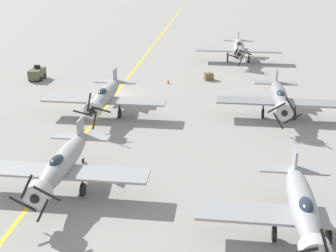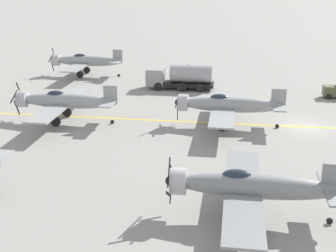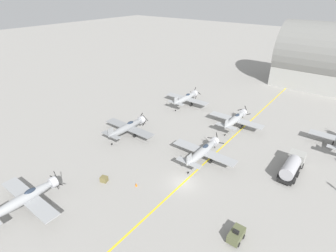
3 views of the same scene
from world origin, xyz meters
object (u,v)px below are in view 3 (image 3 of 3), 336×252
object	(u,v)px
airplane_mid_center	(203,151)
fuel_tanker	(292,165)
traffic_cone	(136,185)
supply_crate_by_tanker	(104,179)
airplane_far_left	(186,98)
airplane_far_center	(235,119)
airplane_mid_left	(128,127)
airplane_near_left	(26,198)
tow_tractor	(236,235)

from	to	relation	value
airplane_mid_center	fuel_tanker	size ratio (longest dim) A/B	1.50
fuel_tanker	traffic_cone	distance (m)	25.54
supply_crate_by_tanker	traffic_cone	xyz separation A→B (m)	(4.81, 2.29, -0.17)
airplane_far_left	airplane_mid_center	xyz separation A→B (m)	(16.23, -18.73, 0.00)
airplane_far_left	airplane_mid_center	size ratio (longest dim) A/B	1.00
airplane_far_center	airplane_mid_center	bearing A→B (deg)	-98.55
airplane_far_left	airplane_mid_left	bearing A→B (deg)	-83.39
airplane_near_left	fuel_tanker	size ratio (longest dim) A/B	1.50
tow_tractor	supply_crate_by_tanker	bearing A→B (deg)	-172.97
fuel_tanker	traffic_cone	size ratio (longest dim) A/B	14.55
airplane_mid_center	supply_crate_by_tanker	size ratio (longest dim) A/B	11.32
airplane_mid_center	tow_tractor	xyz separation A→B (m)	(11.71, -11.74, -1.22)
airplane_far_left	fuel_tanker	xyz separation A→B (m)	(29.61, -12.78, -0.50)
supply_crate_by_tanker	airplane_mid_center	bearing A→B (deg)	56.54
airplane_far_left	traffic_cone	bearing A→B (deg)	-61.18
airplane_far_left	tow_tractor	distance (m)	41.36
fuel_tanker	supply_crate_by_tanker	size ratio (longest dim) A/B	7.54
airplane_mid_center	airplane_far_center	size ratio (longest dim) A/B	1.00
supply_crate_by_tanker	traffic_cone	world-z (taller)	supply_crate_by_tanker
airplane_far_center	supply_crate_by_tanker	world-z (taller)	airplane_far_center
supply_crate_by_tanker	airplane_mid_left	bearing A→B (deg)	120.01
airplane_mid_left	airplane_near_left	distance (m)	23.19
airplane_near_left	tow_tractor	size ratio (longest dim) A/B	4.62
airplane_near_left	traffic_cone	world-z (taller)	airplane_near_left
airplane_far_center	supply_crate_by_tanker	bearing A→B (deg)	-118.19
airplane_mid_left	fuel_tanker	xyz separation A→B (m)	(30.19, 7.61, -0.50)
airplane_near_left	airplane_mid_left	bearing A→B (deg)	87.16
airplane_mid_left	airplane_near_left	bearing A→B (deg)	-93.51
airplane_near_left	supply_crate_by_tanker	xyz separation A→B (m)	(3.74, 10.22, -1.57)
tow_tractor	airplane_near_left	bearing A→B (deg)	-152.77
airplane_far_center	tow_tractor	bearing A→B (deg)	-76.81
airplane_mid_center	airplane_near_left	distance (m)	27.91
airplane_far_center	fuel_tanker	size ratio (longest dim) A/B	1.50
airplane_near_left	supply_crate_by_tanker	bearing A→B (deg)	58.15
airplane_mid_left	fuel_tanker	bearing A→B (deg)	1.73
airplane_far_left	supply_crate_by_tanker	xyz separation A→B (m)	(6.75, -33.09, -1.57)
airplane_far_left	airplane_mid_center	distance (m)	24.79
airplane_mid_left	traffic_cone	size ratio (longest dim) A/B	21.82
supply_crate_by_tanker	fuel_tanker	bearing A→B (deg)	41.62
airplane_far_left	fuel_tanker	size ratio (longest dim) A/B	1.50
tow_tractor	airplane_mid_left	bearing A→B (deg)	160.54
airplane_near_left	traffic_cone	size ratio (longest dim) A/B	21.82
airplane_far_left	airplane_far_center	size ratio (longest dim) A/B	1.00
fuel_tanker	supply_crate_by_tanker	world-z (taller)	fuel_tanker
airplane_mid_center	tow_tractor	size ratio (longest dim) A/B	4.62
fuel_tanker	airplane_far_center	bearing A→B (deg)	147.25
tow_tractor	airplane_mid_center	bearing A→B (deg)	134.94
tow_tractor	supply_crate_by_tanker	xyz separation A→B (m)	(-21.20, -2.62, -0.35)
airplane_mid_left	traffic_cone	distance (m)	16.08
airplane_far_left	tow_tractor	bearing A→B (deg)	-39.21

